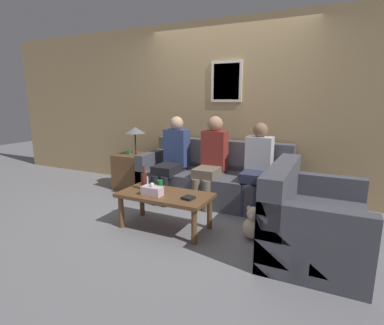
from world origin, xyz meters
The scene contains 15 objects.
ground_plane centered at (0.00, 0.00, 0.00)m, with size 16.00×16.00×0.00m, color gray.
wall_back centered at (0.00, 0.98, 1.30)m, with size 9.00×0.08×2.60m.
couch_main centered at (0.00, 0.52, 0.29)m, with size 2.12×0.87×0.84m.
couch_side centered at (1.40, -0.53, 0.30)m, with size 0.87×1.23×0.84m.
coffee_table centered at (-0.13, -0.66, 0.35)m, with size 1.04×0.53×0.41m.
side_table_with_lamp centered at (-1.40, 0.46, 0.33)m, with size 0.50×0.50×1.01m.
wine_bottle centered at (-0.43, -0.63, 0.52)m, with size 0.07×0.07×0.28m.
drinking_glass centered at (-0.52, -0.47, 0.46)m, with size 0.07×0.07×0.10m.
book_stack centered at (0.19, -0.72, 0.43)m, with size 0.13×0.14×0.03m.
soda_can centered at (-0.25, -0.58, 0.47)m, with size 0.07×0.07×0.12m.
tissue_box centered at (-0.23, -0.78, 0.47)m, with size 0.23×0.12×0.15m.
person_left centered at (-0.58, 0.31, 0.63)m, with size 0.34×0.66×1.20m.
person_middle centered at (0.01, 0.38, 0.65)m, with size 0.34×0.63×1.22m.
person_right centered at (0.64, 0.39, 0.62)m, with size 0.34×0.59×1.15m.
teddy_bear centered at (0.84, -0.49, 0.15)m, with size 0.23×0.23×0.35m.
Camera 1 is at (1.53, -3.42, 1.46)m, focal length 28.00 mm.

